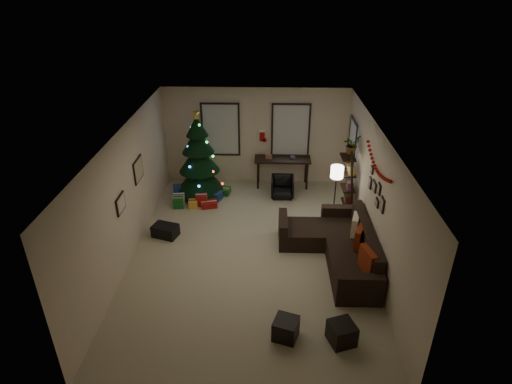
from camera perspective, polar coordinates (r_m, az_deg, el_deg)
floor at (r=9.27m, az=-0.74°, el=-8.03°), size 7.00×7.00×0.00m
ceiling at (r=8.00m, az=-0.85°, el=7.87°), size 7.00×7.00×0.00m
wall_back at (r=11.75m, az=-0.06°, el=7.46°), size 5.00×0.00×5.00m
wall_front at (r=5.73m, az=-2.36°, el=-17.56°), size 5.00×0.00×5.00m
wall_left at (r=9.01m, az=-16.89°, el=-0.41°), size 0.00×7.00×7.00m
wall_right at (r=8.81m, az=15.67°, el=-0.88°), size 0.00×7.00×7.00m
window_back_left at (r=11.72m, az=-4.76°, el=8.35°), size 1.05×0.06×1.50m
window_back_right at (r=11.66m, az=4.66°, el=8.26°), size 1.05×0.06×1.50m
window_right_wall at (r=11.01m, az=12.82°, el=6.17°), size 0.06×0.90×1.30m
christmas_tree at (r=11.20m, az=-7.65°, el=4.18°), size 1.29×1.29×2.39m
presents at (r=11.21m, az=-7.85°, el=-0.78°), size 1.50×1.02×0.30m
sofa at (r=9.12m, az=10.98°, el=-7.14°), size 1.85×2.68×0.86m
pillow_red_a at (r=8.20m, az=14.71°, el=-8.97°), size 0.25×0.50×0.49m
pillow_red_b at (r=8.84m, az=13.69°, el=-5.88°), size 0.28×0.44×0.43m
pillow_cream at (r=9.24m, az=13.15°, el=-4.30°), size 0.24×0.44×0.43m
ottoman_near at (r=7.35m, az=4.01°, el=-17.80°), size 0.48×0.48×0.36m
ottoman_far at (r=7.39m, az=11.43°, el=-18.05°), size 0.50×0.50×0.37m
desk at (r=11.72m, az=3.58°, el=4.09°), size 1.53×0.55×0.83m
desk_chair at (r=11.33m, az=3.56°, el=0.70°), size 0.56×0.52×0.56m
bookshelf at (r=10.40m, az=12.39°, el=1.12°), size 0.30×0.53×1.80m
potted_plant at (r=10.21m, az=12.74°, el=6.59°), size 0.68×0.69×0.58m
floor_lamp at (r=10.04m, az=10.77°, el=2.18°), size 0.30×0.30×1.40m
art_map at (r=9.62m, az=-15.52°, el=2.92°), size 0.04×0.60×0.50m
art_abstract at (r=8.59m, az=-17.70°, el=-1.50°), size 0.04×0.45×0.35m
gallery at (r=8.64m, az=15.83°, el=0.18°), size 0.03×1.25×0.54m
garland at (r=8.49m, az=15.97°, el=3.60°), size 0.08×1.90×0.30m
stocking_left at (r=11.77m, az=-0.74°, el=8.48°), size 0.20×0.05×0.36m
stocking_right at (r=11.70m, az=0.87°, el=7.64°), size 0.20×0.05×0.36m
storage_bin at (r=9.93m, az=-12.06°, el=-5.10°), size 0.64×0.52×0.28m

